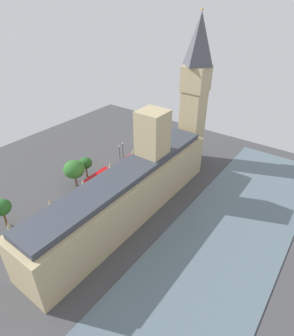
{
  "coord_description": "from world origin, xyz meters",
  "views": [
    {
      "loc": [
        -43.56,
        46.9,
        54.43
      ],
      "look_at": [
        1.0,
        -13.39,
        7.94
      ],
      "focal_mm": 29.81,
      "sensor_mm": 36.0,
      "label": 1
    }
  ],
  "objects_px": {
    "pedestrian_opposite_hall": "(73,224)",
    "car_blue_midblock": "(75,200)",
    "plane_tree_corner": "(74,169)",
    "car_yellow_cab_by_river_gate": "(36,229)",
    "pedestrian_leading": "(39,249)",
    "plane_tree_under_trees": "(85,163)",
    "double_decker_bus_trailing": "(98,180)",
    "plane_tree_far_end": "(1,208)",
    "clock_tower": "(195,92)",
    "street_lamp_slot_10": "(119,149)",
    "street_lamp_near_tower": "(123,147)",
    "double_decker_bus_kerbside": "(136,157)",
    "parliament_building": "(130,189)"
  },
  "relations": [
    {
      "from": "pedestrian_leading",
      "to": "plane_tree_under_trees",
      "type": "bearing_deg",
      "value": -170.5
    },
    {
      "from": "street_lamp_slot_10",
      "to": "double_decker_bus_trailing",
      "type": "bearing_deg",
      "value": 109.72
    },
    {
      "from": "plane_tree_far_end",
      "to": "street_lamp_slot_10",
      "type": "height_order",
      "value": "plane_tree_far_end"
    },
    {
      "from": "pedestrian_leading",
      "to": "plane_tree_corner",
      "type": "bearing_deg",
      "value": -167.51
    },
    {
      "from": "pedestrian_leading",
      "to": "pedestrian_opposite_hall",
      "type": "distance_m",
      "value": 10.89
    },
    {
      "from": "pedestrian_leading",
      "to": "street_lamp_near_tower",
      "type": "distance_m",
      "value": 50.74
    },
    {
      "from": "plane_tree_far_end",
      "to": "street_lamp_slot_10",
      "type": "relative_size",
      "value": 1.5
    },
    {
      "from": "car_blue_midblock",
      "to": "plane_tree_corner",
      "type": "relative_size",
      "value": 0.45
    },
    {
      "from": "double_decker_bus_trailing",
      "to": "pedestrian_leading",
      "type": "relative_size",
      "value": 6.3
    },
    {
      "from": "car_blue_midblock",
      "to": "plane_tree_under_trees",
      "type": "distance_m",
      "value": 15.23
    },
    {
      "from": "clock_tower",
      "to": "pedestrian_leading",
      "type": "relative_size",
      "value": 30.55
    },
    {
      "from": "clock_tower",
      "to": "street_lamp_near_tower",
      "type": "height_order",
      "value": "clock_tower"
    },
    {
      "from": "pedestrian_leading",
      "to": "pedestrian_opposite_hall",
      "type": "bearing_deg",
      "value": 162.85
    },
    {
      "from": "double_decker_bus_trailing",
      "to": "pedestrian_opposite_hall",
      "type": "distance_m",
      "value": 19.6
    },
    {
      "from": "car_yellow_cab_by_river_gate",
      "to": "pedestrian_opposite_hall",
      "type": "height_order",
      "value": "car_yellow_cab_by_river_gate"
    },
    {
      "from": "double_decker_bus_kerbside",
      "to": "plane_tree_corner",
      "type": "xyz_separation_m",
      "value": [
        7.06,
        23.42,
        3.95
      ]
    },
    {
      "from": "car_yellow_cab_by_river_gate",
      "to": "street_lamp_slot_10",
      "type": "xyz_separation_m",
      "value": [
        8.19,
        -43.63,
        3.14
      ]
    },
    {
      "from": "pedestrian_leading",
      "to": "plane_tree_far_end",
      "type": "xyz_separation_m",
      "value": [
        15.21,
        -0.36,
        5.55
      ]
    },
    {
      "from": "car_yellow_cab_by_river_gate",
      "to": "plane_tree_corner",
      "type": "distance_m",
      "value": 23.11
    },
    {
      "from": "double_decker_bus_trailing",
      "to": "plane_tree_corner",
      "type": "distance_m",
      "value": 8.31
    },
    {
      "from": "parliament_building",
      "to": "clock_tower",
      "type": "xyz_separation_m",
      "value": [
        1.19,
        -36.83,
        18.54
      ]
    },
    {
      "from": "clock_tower",
      "to": "plane_tree_corner",
      "type": "bearing_deg",
      "value": 60.18
    },
    {
      "from": "parliament_building",
      "to": "pedestrian_opposite_hall",
      "type": "xyz_separation_m",
      "value": [
        8.78,
        14.65,
        -7.28
      ]
    },
    {
      "from": "pedestrian_leading",
      "to": "plane_tree_under_trees",
      "type": "height_order",
      "value": "plane_tree_under_trees"
    },
    {
      "from": "car_blue_midblock",
      "to": "pedestrian_leading",
      "type": "bearing_deg",
      "value": 106.69
    },
    {
      "from": "car_blue_midblock",
      "to": "street_lamp_slot_10",
      "type": "bearing_deg",
      "value": -81.8
    },
    {
      "from": "street_lamp_near_tower",
      "to": "double_decker_bus_trailing",
      "type": "bearing_deg",
      "value": 107.08
    },
    {
      "from": "plane_tree_corner",
      "to": "car_yellow_cab_by_river_gate",
      "type": "bearing_deg",
      "value": 109.9
    },
    {
      "from": "street_lamp_near_tower",
      "to": "street_lamp_slot_10",
      "type": "xyz_separation_m",
      "value": [
        0.52,
        1.4,
        -0.54
      ]
    },
    {
      "from": "pedestrian_leading",
      "to": "street_lamp_slot_10",
      "type": "xyz_separation_m",
      "value": [
        14.64,
        -47.19,
        3.27
      ]
    },
    {
      "from": "plane_tree_far_end",
      "to": "pedestrian_opposite_hall",
      "type": "bearing_deg",
      "value": -145.26
    },
    {
      "from": "plane_tree_under_trees",
      "to": "street_lamp_near_tower",
      "type": "height_order",
      "value": "plane_tree_under_trees"
    },
    {
      "from": "double_decker_bus_kerbside",
      "to": "car_yellow_cab_by_river_gate",
      "type": "relative_size",
      "value": 2.43
    },
    {
      "from": "double_decker_bus_trailing",
      "to": "car_yellow_cab_by_river_gate",
      "type": "relative_size",
      "value": 2.42
    },
    {
      "from": "double_decker_bus_trailing",
      "to": "street_lamp_slot_10",
      "type": "bearing_deg",
      "value": -73.35
    },
    {
      "from": "clock_tower",
      "to": "double_decker_bus_trailing",
      "type": "height_order",
      "value": "clock_tower"
    },
    {
      "from": "car_blue_midblock",
      "to": "pedestrian_leading",
      "type": "height_order",
      "value": "car_blue_midblock"
    },
    {
      "from": "car_blue_midblock",
      "to": "double_decker_bus_kerbside",
      "type": "bearing_deg",
      "value": -96.71
    },
    {
      "from": "plane_tree_under_trees",
      "to": "plane_tree_corner",
      "type": "xyz_separation_m",
      "value": [
        -1.39,
        6.03,
        1.08
      ]
    },
    {
      "from": "plane_tree_under_trees",
      "to": "clock_tower",
      "type": "bearing_deg",
      "value": -125.97
    },
    {
      "from": "plane_tree_corner",
      "to": "plane_tree_far_end",
      "type": "bearing_deg",
      "value": 87.34
    },
    {
      "from": "pedestrian_opposite_hall",
      "to": "street_lamp_slot_10",
      "type": "relative_size",
      "value": 0.3
    },
    {
      "from": "car_blue_midblock",
      "to": "plane_tree_corner",
      "type": "distance_m",
      "value": 10.61
    },
    {
      "from": "pedestrian_leading",
      "to": "plane_tree_corner",
      "type": "xyz_separation_m",
      "value": [
        14.08,
        -24.62,
        5.82
      ]
    },
    {
      "from": "double_decker_bus_trailing",
      "to": "car_yellow_cab_by_river_gate",
      "type": "xyz_separation_m",
      "value": [
        -1.56,
        25.14,
        -1.75
      ]
    },
    {
      "from": "parliament_building",
      "to": "car_yellow_cab_by_river_gate",
      "type": "bearing_deg",
      "value": 55.33
    },
    {
      "from": "street_lamp_slot_10",
      "to": "plane_tree_corner",
      "type": "bearing_deg",
      "value": 91.43
    },
    {
      "from": "plane_tree_corner",
      "to": "street_lamp_near_tower",
      "type": "xyz_separation_m",
      "value": [
        0.05,
        -23.97,
        -2.01
      ]
    },
    {
      "from": "pedestrian_opposite_hall",
      "to": "car_blue_midblock",
      "type": "bearing_deg",
      "value": -137.88
    },
    {
      "from": "plane_tree_under_trees",
      "to": "plane_tree_corner",
      "type": "distance_m",
      "value": 6.28
    }
  ]
}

